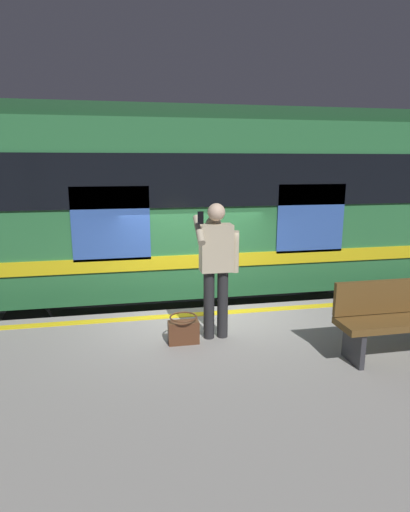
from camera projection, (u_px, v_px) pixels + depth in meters
The scene contains 9 objects.
ground_plane at pixel (203, 372), 6.80m from camera, with size 25.20×25.20×0.00m, color #4C4742.
platform at pixel (239, 419), 4.63m from camera, with size 15.67×4.28×1.12m, color gray.
safety_line at pixel (207, 314), 6.27m from camera, with size 15.36×0.16×0.01m, color yellow.
track_rail_near at pixel (188, 328), 8.39m from camera, with size 20.38×0.08×0.16m, color slate.
track_rail_far at pixel (178, 305), 9.77m from camera, with size 20.38×0.08×0.16m, color slate.
train_carriage at pixel (200, 199), 8.59m from camera, with size 10.16×3.01×4.15m.
passenger at pixel (216, 260), 5.22m from camera, with size 0.57×0.55×1.75m.
handbag at pixel (183, 331), 5.22m from camera, with size 0.39×0.35×0.36m.
bench at pixel (406, 316), 4.83m from camera, with size 1.70×0.44×0.90m.
Camera 1 is at (1.15, 6.11, 3.36)m, focal length 29.10 mm.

